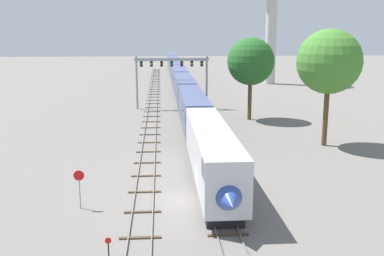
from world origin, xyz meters
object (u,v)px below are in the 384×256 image
(switch_stand, at_px, (109,253))
(passenger_train, at_px, (179,77))
(signal_gantry, at_px, (172,70))
(trackside_tree_mid, at_px, (329,62))
(trackside_tree_left, at_px, (251,62))
(stop_sign, at_px, (79,184))

(switch_stand, bearing_deg, passenger_train, 84.57)
(signal_gantry, bearing_deg, trackside_tree_mid, -57.36)
(signal_gantry, height_order, trackside_tree_left, trackside_tree_left)
(signal_gantry, distance_m, trackside_tree_left, 15.08)
(passenger_train, distance_m, signal_gantry, 25.28)
(trackside_tree_mid, bearing_deg, stop_sign, -145.68)
(trackside_tree_mid, bearing_deg, signal_gantry, 122.64)
(signal_gantry, relative_size, stop_sign, 4.20)
(passenger_train, bearing_deg, switch_stand, -95.43)
(passenger_train, xyz_separation_m, trackside_tree_left, (8.70, -35.08, 5.73))
(signal_gantry, xyz_separation_m, trackside_tree_left, (10.95, -10.19, 1.94))
(signal_gantry, relative_size, trackside_tree_left, 1.03)
(trackside_tree_left, bearing_deg, stop_sign, -120.42)
(signal_gantry, height_order, trackside_tree_mid, trackside_tree_mid)
(passenger_train, relative_size, trackside_tree_mid, 11.25)
(trackside_tree_left, relative_size, trackside_tree_mid, 0.91)
(trackside_tree_left, bearing_deg, signal_gantry, 137.06)
(passenger_train, distance_m, stop_sign, 67.67)
(stop_sign, bearing_deg, signal_gantry, 79.55)
(stop_sign, bearing_deg, trackside_tree_left, 59.58)
(passenger_train, distance_m, trackside_tree_left, 36.59)
(stop_sign, xyz_separation_m, trackside_tree_left, (18.70, 31.85, 6.48))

